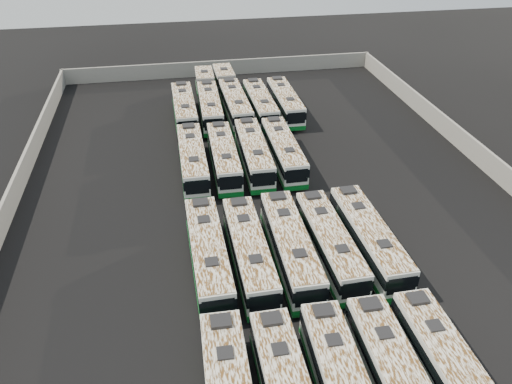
# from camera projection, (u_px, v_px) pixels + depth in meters

# --- Properties ---
(ground) EXTENTS (140.00, 140.00, 0.00)m
(ground) POSITION_uv_depth(u_px,v_px,m) (273.00, 212.00, 43.60)
(ground) COLOR black
(ground) RESTS_ON ground
(perimeter_wall) EXTENTS (45.20, 73.20, 2.20)m
(perimeter_wall) POSITION_uv_depth(u_px,v_px,m) (273.00, 202.00, 43.01)
(perimeter_wall) COLOR gray
(perimeter_wall) RESTS_ON ground
(bus_front_far_right) EXTENTS (2.45, 11.06, 3.11)m
(bus_front_far_right) POSITION_uv_depth(u_px,v_px,m) (452.00, 375.00, 27.42)
(bus_front_far_right) COLOR beige
(bus_front_far_right) RESTS_ON ground
(bus_midfront_far_left) EXTENTS (2.60, 11.47, 3.22)m
(bus_midfront_far_left) POSITION_uv_depth(u_px,v_px,m) (208.00, 255.00, 36.11)
(bus_midfront_far_left) COLOR beige
(bus_midfront_far_left) RESTS_ON ground
(bus_midfront_left) EXTENTS (2.49, 11.15, 3.13)m
(bus_midfront_left) POSITION_uv_depth(u_px,v_px,m) (249.00, 252.00, 36.41)
(bus_midfront_left) COLOR beige
(bus_midfront_left) RESTS_ON ground
(bus_midfront_center) EXTENTS (2.50, 11.44, 3.22)m
(bus_midfront_center) POSITION_uv_depth(u_px,v_px,m) (290.00, 247.00, 36.88)
(bus_midfront_center) COLOR beige
(bus_midfront_center) RESTS_ON ground
(bus_midfront_right) EXTENTS (2.55, 10.98, 3.08)m
(bus_midfront_right) POSITION_uv_depth(u_px,v_px,m) (330.00, 243.00, 37.37)
(bus_midfront_right) COLOR beige
(bus_midfront_right) RESTS_ON ground
(bus_midfront_far_right) EXTENTS (2.65, 11.30, 3.17)m
(bus_midfront_far_right) POSITION_uv_depth(u_px,v_px,m) (368.00, 238.00, 37.78)
(bus_midfront_far_right) COLOR beige
(bus_midfront_far_right) RESTS_ON ground
(bus_midback_far_left) EXTENTS (2.40, 11.32, 3.19)m
(bus_midback_far_left) POSITION_uv_depth(u_px,v_px,m) (193.00, 160.00, 48.27)
(bus_midback_far_left) COLOR beige
(bus_midback_far_left) RESTS_ON ground
(bus_midback_left) EXTENTS (2.47, 11.05, 3.10)m
(bus_midback_left) POSITION_uv_depth(u_px,v_px,m) (224.00, 157.00, 48.86)
(bus_midback_left) COLOR beige
(bus_midback_left) RESTS_ON ground
(bus_midback_center) EXTENTS (2.59, 11.34, 3.18)m
(bus_midback_center) POSITION_uv_depth(u_px,v_px,m) (254.00, 153.00, 49.41)
(bus_midback_center) COLOR beige
(bus_midback_center) RESTS_ON ground
(bus_midback_right) EXTENTS (2.36, 11.11, 3.13)m
(bus_midback_right) POSITION_uv_depth(u_px,v_px,m) (283.00, 151.00, 49.88)
(bus_midback_right) COLOR beige
(bus_midback_right) RESTS_ON ground
(bus_back_far_left) EXTENTS (2.51, 11.39, 3.20)m
(bus_back_far_left) POSITION_uv_depth(u_px,v_px,m) (184.00, 109.00, 58.79)
(bus_back_far_left) COLOR beige
(bus_back_far_left) RESTS_ON ground
(bus_back_left) EXTENTS (2.81, 17.37, 3.14)m
(bus_back_left) POSITION_uv_depth(u_px,v_px,m) (208.00, 98.00, 61.81)
(bus_back_left) COLOR beige
(bus_back_left) RESTS_ON ground
(bus_back_center) EXTENTS (2.74, 17.83, 3.23)m
(bus_back_center) POSITION_uv_depth(u_px,v_px,m) (231.00, 96.00, 62.34)
(bus_back_center) COLOR beige
(bus_back_center) RESTS_ON ground
(bus_back_right) EXTENTS (2.49, 11.11, 3.12)m
(bus_back_right) POSITION_uv_depth(u_px,v_px,m) (260.00, 104.00, 60.13)
(bus_back_right) COLOR beige
(bus_back_right) RESTS_ON ground
(bus_back_far_right) EXTENTS (2.36, 11.10, 3.13)m
(bus_back_far_right) POSITION_uv_depth(u_px,v_px,m) (285.00, 102.00, 60.73)
(bus_back_far_right) COLOR beige
(bus_back_far_right) RESTS_ON ground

